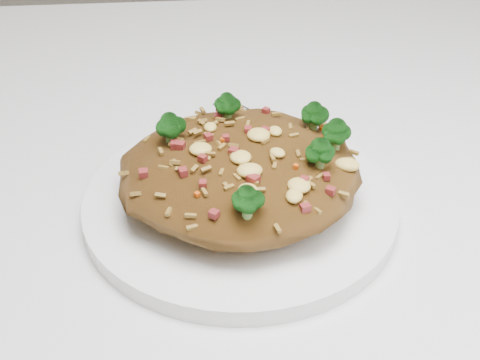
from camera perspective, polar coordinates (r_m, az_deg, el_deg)
The scene contains 4 objects.
dining_table at distance 0.62m, azimuth 6.35°, elevation -6.07°, with size 1.20×0.80×0.75m.
plate at distance 0.51m, azimuth 0.00°, elevation -1.99°, with size 0.24×0.24×0.01m, color white.
fried_rice at distance 0.49m, azimuth 0.09°, elevation 1.49°, with size 0.18×0.17×0.07m.
fork at distance 0.57m, azimuth 4.23°, elevation 3.61°, with size 0.11×0.14×0.00m.
Camera 1 is at (-0.11, -0.45, 1.07)m, focal length 50.00 mm.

